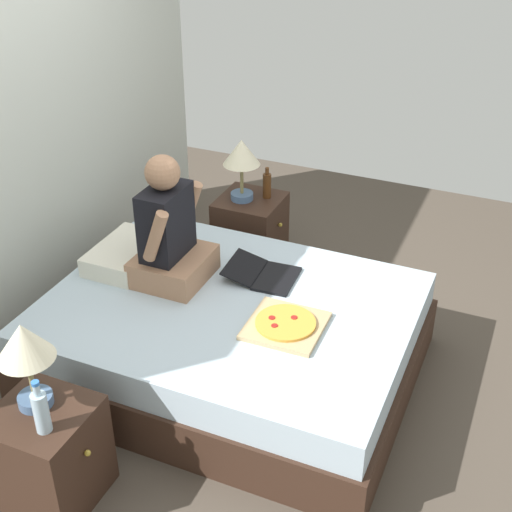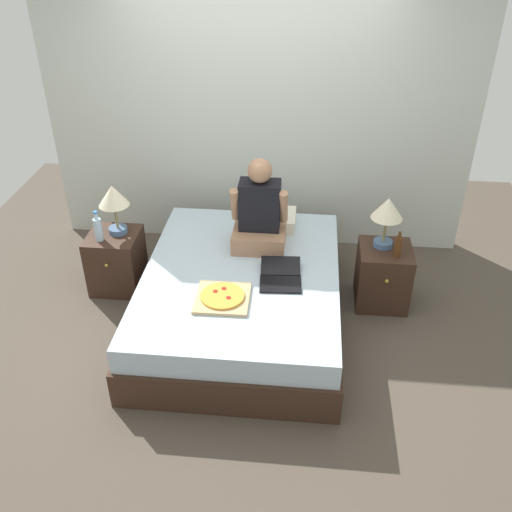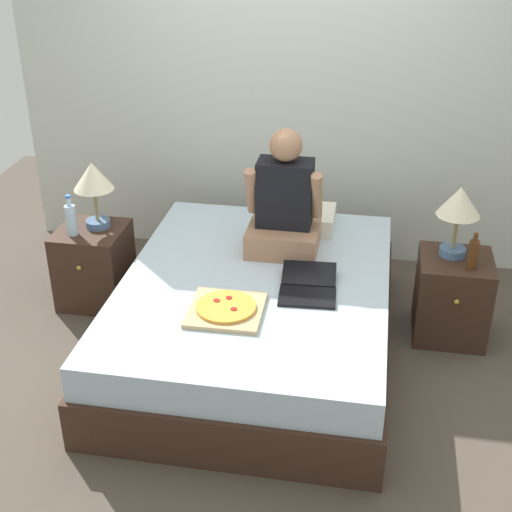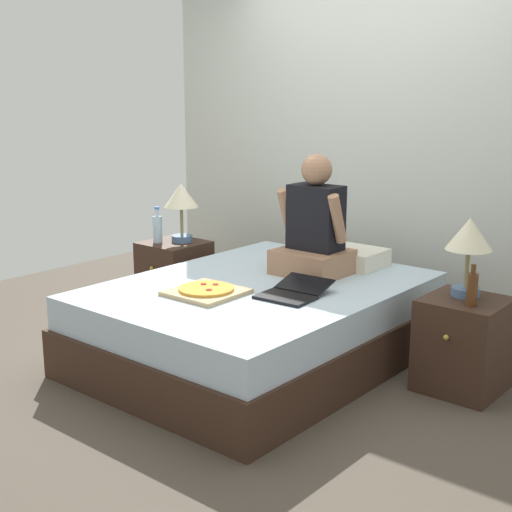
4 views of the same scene
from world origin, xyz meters
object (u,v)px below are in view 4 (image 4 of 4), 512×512
Objects in this scene: nightstand_left at (175,276)px; laptop at (292,293)px; bed at (259,323)px; lamp_on_left_nightstand at (181,200)px; water_bottle at (158,228)px; person_seated at (314,230)px; nightstand_right at (463,344)px; pizza_box at (206,291)px; lamp_on_right_nightstand at (469,240)px; beer_bottle at (472,288)px.

nightstand_left is 1.24× the size of laptop.
laptop is (0.32, -0.09, 0.27)m from bed.
lamp_on_left_nightstand is 1.59m from laptop.
water_bottle is 0.35× the size of person_seated.
person_seated is (-1.07, 0.04, 0.52)m from nightstand_right.
nightstand_right is at bearing -1.24° from lamp_on_left_nightstand.
nightstand_left is at bearing 144.56° from pizza_box.
lamp_on_right_nightstand is 1.04m from laptop.
lamp_on_right_nightstand reaches higher than laptop.
nightstand_right is at bearing 0.00° from nightstand_left.
beer_bottle is 0.53× the size of laptop.
pizza_box is (-1.24, -0.82, -0.35)m from lamp_on_right_nightstand.
nightstand_left is 1.38m from person_seated.
bed is 1.37m from lamp_on_left_nightstand.
nightstand_right is (2.36, 0.00, 0.00)m from nightstand_left.
pizza_box is (-0.09, -0.38, 0.27)m from bed.
lamp_on_right_nightstand reaches higher than pizza_box.
laptop is at bearing -20.06° from lamp_on_left_nightstand.
beer_bottle is at bearing -54.99° from nightstand_right.
nightstand_left is 2.36m from nightstand_right.
lamp_on_left_nightstand is at bearing 180.00° from lamp_on_right_nightstand.
laptop is (1.46, -0.53, -0.34)m from lamp_on_left_nightstand.
nightstand_left is 0.40m from water_bottle.
nightstand_left is 1.35m from pizza_box.
lamp_on_left_nightstand is 1.04× the size of laptop.
water_bottle is (-1.26, 0.30, 0.40)m from bed.
laptop is 0.50m from pizza_box.
nightstand_left is at bearing 161.48° from bed.
laptop is at bearing 34.94° from pizza_box.
nightstand_right is 0.38m from beer_bottle.
lamp_on_left_nightstand and lamp_on_right_nightstand have the same top height.
person_seated reaches higher than nightstand_right.
beer_bottle is 1.01m from laptop.
water_bottle reaches higher than nightstand_right.
bed is 4.65× the size of lamp_on_right_nightstand.
bed is at bearing -161.48° from nightstand_right.
nightstand_right is at bearing -1.93° from person_seated.
nightstand_right is (2.44, 0.09, -0.38)m from water_bottle.
water_bottle is 2.47m from nightstand_right.
nightstand_left and nightstand_right have the same top height.
person_seated is (1.24, -0.01, -0.08)m from lamp_on_left_nightstand.
lamp_on_right_nightstand is (2.33, 0.05, 0.60)m from nightstand_left.
person_seated is at bearing -179.24° from lamp_on_right_nightstand.
water_bottle is 2.42m from lamp_on_right_nightstand.
lamp_on_right_nightstand is at bearing 21.18° from bed.
laptop is (1.58, -0.39, -0.13)m from water_bottle.
beer_bottle reaches higher than nightstand_left.
laptop reaches higher than bed.
nightstand_left is (-1.18, 0.39, 0.02)m from bed.
lamp_on_right_nightstand is 0.29m from beer_bottle.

